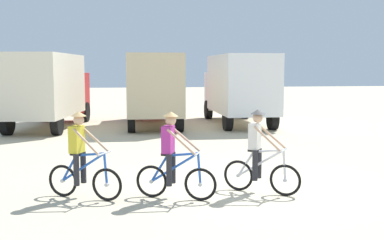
% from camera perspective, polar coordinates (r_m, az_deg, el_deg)
% --- Properties ---
extents(ground_plane, '(120.00, 120.00, 0.00)m').
position_cam_1_polar(ground_plane, '(11.11, 6.35, -7.79)').
color(ground_plane, beige).
extents(box_truck_cream_rv, '(3.37, 7.03, 3.35)m').
position_cam_1_polar(box_truck_cream_rv, '(22.27, -17.05, 3.83)').
color(box_truck_cream_rv, beige).
rests_on(box_truck_cream_rv, ground).
extents(box_truck_tan_camper, '(2.63, 6.83, 3.35)m').
position_cam_1_polar(box_truck_tan_camper, '(22.28, -4.72, 4.08)').
color(box_truck_tan_camper, '#CCB78E').
rests_on(box_truck_tan_camper, ground).
extents(box_truck_avon_van, '(2.52, 6.80, 3.35)m').
position_cam_1_polar(box_truck_avon_van, '(22.96, 5.67, 4.13)').
color(box_truck_avon_van, white).
rests_on(box_truck_avon_van, ground).
extents(cyclist_orange_shirt, '(1.55, 0.89, 1.82)m').
position_cam_1_polar(cyclist_orange_shirt, '(9.98, -13.26, -4.55)').
color(cyclist_orange_shirt, black).
rests_on(cyclist_orange_shirt, ground).
extents(cyclist_cowboy_hat, '(1.61, 0.81, 1.82)m').
position_cam_1_polar(cyclist_cowboy_hat, '(9.70, -2.34, -4.70)').
color(cyclist_cowboy_hat, black).
rests_on(cyclist_cowboy_hat, ground).
extents(cyclist_near_camera, '(1.45, 1.04, 1.82)m').
position_cam_1_polar(cyclist_near_camera, '(10.26, 8.12, -4.16)').
color(cyclist_near_camera, black).
rests_on(cyclist_near_camera, ground).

